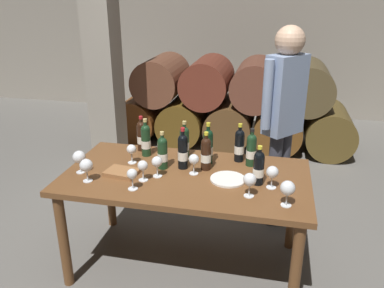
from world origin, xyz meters
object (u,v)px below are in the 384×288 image
object	(u,v)px
wine_bottle_7	(206,153)
tasting_notebook	(122,172)
wine_glass_8	(79,157)
wine_glass_9	(288,189)
wine_bottle_5	(146,140)
wine_bottle_9	(259,167)
wine_glass_2	(143,166)
wine_bottle_4	(163,152)
wine_glass_5	(194,160)
sommelier_presenting	(284,111)
wine_glass_4	(250,180)
wine_bottle_0	(183,151)
wine_glass_6	(131,150)
dining_table	(186,186)
wine_bottle_8	(208,146)
wine_glass_7	(86,166)
wine_bottle_6	(184,141)
wine_glass_0	(157,162)
wine_bottle_2	(251,149)
wine_bottle_3	(142,135)
wine_glass_1	(272,173)
wine_bottle_1	(239,145)
wine_glass_3	(132,175)
serving_plate	(228,179)

from	to	relation	value
wine_bottle_7	tasting_notebook	xyz separation A→B (m)	(-0.56, -0.21, -0.11)
wine_glass_8	wine_glass_9	bearing A→B (deg)	-6.28
wine_bottle_5	wine_bottle_9	xyz separation A→B (m)	(0.87, -0.30, -0.01)
wine_bottle_5	wine_glass_2	bearing A→B (deg)	-74.24
wine_bottle_4	wine_glass_5	bearing A→B (deg)	-11.22
wine_glass_9	sommelier_presenting	world-z (taller)	sommelier_presenting
wine_bottle_5	wine_glass_5	size ratio (longest dim) A/B	2.02
wine_glass_4	wine_bottle_0	bearing A→B (deg)	147.53
wine_glass_6	wine_glass_9	size ratio (longest dim) A/B	0.89
wine_bottle_4	tasting_notebook	xyz separation A→B (m)	(-0.25, -0.16, -0.11)
dining_table	wine_bottle_8	bearing A→B (deg)	62.43
wine_bottle_5	wine_glass_7	world-z (taller)	wine_bottle_5
wine_bottle_6	wine_glass_0	xyz separation A→B (m)	(-0.10, -0.38, -0.02)
wine_glass_7	wine_bottle_2	bearing A→B (deg)	25.34
wine_glass_7	wine_bottle_6	bearing A→B (deg)	45.37
wine_bottle_6	wine_bottle_8	xyz separation A→B (m)	(0.20, -0.08, 0.01)
wine_bottle_3	wine_glass_4	distance (m)	1.07
wine_bottle_5	wine_bottle_0	bearing A→B (deg)	-26.32
wine_glass_4	wine_glass_7	bearing A→B (deg)	-178.61
dining_table	wine_bottle_5	size ratio (longest dim) A/B	5.73
wine_bottle_0	wine_glass_1	xyz separation A→B (m)	(0.63, -0.17, -0.02)
wine_bottle_1	wine_bottle_6	world-z (taller)	wine_bottle_1
wine_glass_3	dining_table	bearing A→B (deg)	45.20
wine_glass_0	wine_glass_2	size ratio (longest dim) A/B	1.03
wine_glass_3	wine_glass_9	world-z (taller)	wine_glass_9
wine_glass_1	wine_glass_4	bearing A→B (deg)	-132.74
wine_bottle_1	wine_glass_1	size ratio (longest dim) A/B	1.92
wine_bottle_7	wine_glass_2	world-z (taller)	wine_bottle_7
wine_bottle_4	wine_glass_5	distance (m)	0.24
wine_bottle_8	wine_glass_7	bearing A→B (deg)	-147.69
wine_bottle_9	wine_glass_3	distance (m)	0.82
wine_bottle_7	serving_plate	world-z (taller)	wine_bottle_7
wine_bottle_1	wine_glass_4	world-z (taller)	wine_bottle_1
wine_bottle_1	serving_plate	xyz separation A→B (m)	(-0.04, -0.34, -0.12)
wine_bottle_5	wine_bottle_7	distance (m)	0.52
wine_glass_4	sommelier_presenting	size ratio (longest dim) A/B	0.09
dining_table	wine_bottle_9	distance (m)	0.54
wine_bottle_8	wine_glass_1	distance (m)	0.56
serving_plate	wine_glass_1	bearing A→B (deg)	-9.39
wine_glass_9	tasting_notebook	world-z (taller)	wine_glass_9
wine_bottle_4	wine_glass_0	bearing A→B (deg)	-89.14
wine_bottle_3	wine_bottle_5	distance (m)	0.12
wine_bottle_8	wine_glass_3	distance (m)	0.64
wine_bottle_6	dining_table	bearing A→B (deg)	-74.95
wine_bottle_1	wine_bottle_7	world-z (taller)	wine_bottle_1
wine_bottle_8	wine_glass_8	distance (m)	0.91
wine_bottle_0	wine_bottle_3	xyz separation A→B (m)	(-0.40, 0.26, -0.01)
wine_bottle_2	wine_glass_3	size ratio (longest dim) A/B	1.99
wine_bottle_5	wine_glass_3	distance (m)	0.56
wine_glass_2	wine_glass_8	size ratio (longest dim) A/B	0.89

